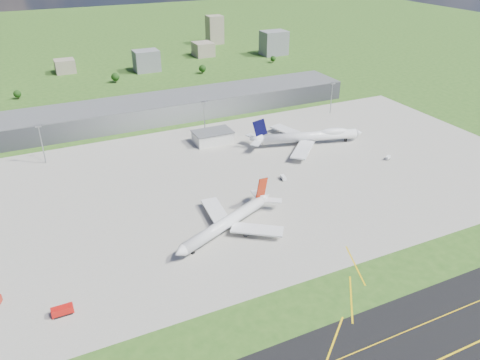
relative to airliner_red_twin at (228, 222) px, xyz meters
name	(u,v)px	position (x,y,z in m)	size (l,w,h in m)	color
ground	(177,122)	(25.00, 155.90, -5.03)	(1400.00, 1400.00, 0.00)	#2F581B
apron	(251,178)	(35.00, 45.90, -4.99)	(360.00, 190.00, 0.08)	gray
terminal	(170,107)	(25.00, 170.90, 2.47)	(300.00, 42.00, 15.00)	gray
ops_building	(213,137)	(35.00, 105.90, -1.03)	(26.00, 16.00, 8.00)	silver
mast_west	(41,137)	(-75.00, 120.90, 12.67)	(3.50, 2.00, 25.90)	gray
mast_center	(204,112)	(35.00, 120.90, 12.67)	(3.50, 2.00, 25.90)	gray
mast_east	(332,92)	(145.00, 120.90, 12.67)	(3.50, 2.00, 25.90)	gray
airliner_red_twin	(228,222)	(0.00, 0.00, 0.00)	(64.72, 48.71, 18.90)	white
airliner_blue_quad	(309,136)	(94.60, 74.19, 0.90)	(80.60, 62.08, 21.36)	white
fire_truck	(63,311)	(-81.53, -25.69, -3.22)	(8.24, 3.28, 3.64)	red
tug_yellow	(231,220)	(4.63, 7.26, -4.12)	(3.98, 3.22, 1.74)	#D29F0C
van_white_near	(283,178)	(51.71, 35.50, -3.76)	(2.84, 5.19, 2.52)	white
van_white_far	(388,158)	(127.80, 31.09, -3.85)	(4.90, 3.89, 2.32)	white
bldg_cw	(65,66)	(-35.00, 345.90, 1.97)	(20.00, 18.00, 14.00)	gray
bldg_c	(146,61)	(45.00, 315.90, 5.97)	(26.00, 20.00, 22.00)	slate
bldg_ce	(203,49)	(125.00, 355.90, 2.97)	(22.00, 24.00, 16.00)	gray
bldg_e	(274,43)	(205.00, 325.90, 8.97)	(30.00, 22.00, 28.00)	slate
bldg_tall_e	(215,30)	(165.00, 415.90, 12.97)	(20.00, 18.00, 36.00)	gray
tree_w	(17,94)	(-85.00, 270.90, -0.17)	(6.75, 6.75, 8.25)	#382314
tree_c	(115,77)	(5.00, 285.90, 0.80)	(8.10, 8.10, 9.90)	#382314
tree_e	(202,68)	(95.00, 280.90, 0.48)	(7.65, 7.65, 9.35)	#382314
tree_far_e	(273,59)	(185.00, 290.90, -0.50)	(6.30, 6.30, 7.70)	#382314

